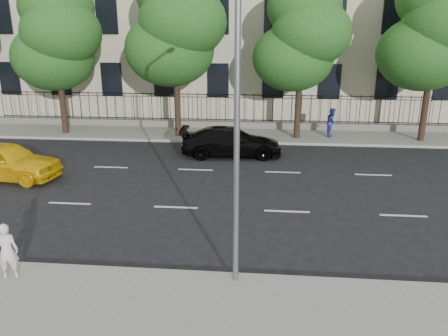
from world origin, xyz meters
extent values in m
plane|color=black|center=(0.00, 0.00, 0.00)|extent=(120.00, 120.00, 0.00)
cube|color=gray|center=(0.00, -4.00, 0.07)|extent=(60.00, 4.00, 0.15)
cube|color=gray|center=(0.00, 14.00, 0.07)|extent=(60.00, 4.00, 0.15)
cube|color=slate|center=(0.00, 15.70, 0.35)|extent=(30.00, 0.50, 0.40)
cube|color=black|center=(0.00, 15.70, 0.65)|extent=(28.80, 0.05, 0.05)
cube|color=black|center=(0.00, 15.70, 2.25)|extent=(28.80, 0.05, 0.05)
cylinder|color=slate|center=(2.50, -2.30, 4.15)|extent=(0.14, 0.14, 8.00)
cylinder|color=#382619|center=(-9.00, 13.20, 1.64)|extent=(0.36, 0.36, 2.97)
ellipsoid|color=#24521B|center=(-9.40, 13.50, 4.62)|extent=(4.75, 4.75, 3.90)
ellipsoid|color=#24521B|center=(-8.50, 13.00, 6.00)|extent=(4.50, 4.50, 3.70)
ellipsoid|color=#24521B|center=(-8.90, 13.60, 7.38)|extent=(4.25, 4.25, 3.50)
cylinder|color=#382619|center=(-2.00, 13.20, 1.81)|extent=(0.36, 0.36, 3.32)
ellipsoid|color=#24521B|center=(-2.40, 13.50, 5.09)|extent=(5.13, 5.13, 4.21)
ellipsoid|color=#24521B|center=(-1.50, 13.00, 6.58)|extent=(4.86, 4.86, 4.00)
cylinder|color=#382619|center=(5.00, 13.20, 1.69)|extent=(0.36, 0.36, 3.08)
ellipsoid|color=#24521B|center=(4.60, 13.50, 4.67)|extent=(4.56, 4.56, 3.74)
ellipsoid|color=#24521B|center=(5.50, 13.00, 5.99)|extent=(4.32, 4.32, 3.55)
ellipsoid|color=#24521B|center=(5.10, 13.60, 7.31)|extent=(4.08, 4.08, 3.36)
cylinder|color=#382619|center=(12.00, 13.20, 1.76)|extent=(0.36, 0.36, 3.22)
ellipsoid|color=#24521B|center=(11.60, 13.50, 4.93)|extent=(4.94, 4.94, 4.06)
ellipsoid|color=#24521B|center=(12.50, 13.00, 6.36)|extent=(4.68, 4.68, 3.85)
imported|color=yellow|center=(-7.89, 4.97, 0.81)|extent=(4.92, 2.39, 1.62)
imported|color=black|center=(1.46, 9.50, 0.74)|extent=(5.24, 2.44, 1.48)
imported|color=silver|center=(-3.19, -2.75, 0.89)|extent=(0.62, 0.50, 1.48)
imported|color=navy|center=(7.07, 13.74, 0.99)|extent=(0.81, 0.94, 1.68)
camera|label=1|loc=(3.12, -11.93, 6.12)|focal=35.00mm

